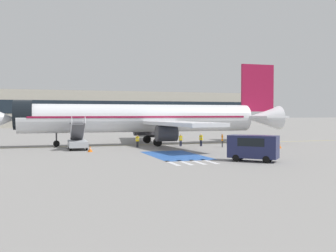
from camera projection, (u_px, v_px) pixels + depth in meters
name	position (u px, v px, depth m)	size (l,w,h in m)	color
ground_plane	(155.00, 145.00, 55.06)	(600.00, 600.00, 0.00)	gray
apron_leadline_yellow	(141.00, 145.00, 54.74)	(0.20, 76.36, 0.01)	gold
apron_stand_patch_blue	(175.00, 155.00, 41.05)	(5.20, 9.79, 0.01)	#2856A8
apron_walkway_bar_0	(172.00, 163.00, 34.58)	(0.44, 3.60, 0.01)	silver
apron_walkway_bar_1	(185.00, 163.00, 34.96)	(0.44, 3.60, 0.01)	silver
apron_walkway_bar_2	(197.00, 162.00, 35.34)	(0.44, 3.60, 0.01)	silver
apron_walkway_bar_3	(210.00, 162.00, 35.72)	(0.44, 3.60, 0.01)	silver
airliner	(145.00, 118.00, 54.81)	(42.41, 31.42, 11.82)	silver
boarding_stairs_forward	(78.00, 141.00, 47.88)	(2.34, 5.28, 4.04)	#ADB2BA
fuel_tanker	(153.00, 126.00, 76.55)	(4.09, 10.41, 3.70)	#38383D
service_van_1	(253.00, 146.00, 35.86)	(4.41, 4.38, 2.38)	#1E234C
ground_crew_0	(222.00, 140.00, 51.00)	(0.40, 0.49, 1.72)	#2D2D33
ground_crew_1	(137.00, 140.00, 50.63)	(0.47, 0.46, 1.62)	#2D2D33
ground_crew_2	(201.00, 139.00, 52.49)	(0.47, 0.46, 1.68)	#191E38
ground_crew_3	(181.00, 139.00, 52.57)	(0.43, 0.23, 1.60)	#191E38
traffic_cone_0	(280.00, 146.00, 49.44)	(0.49, 0.49, 0.54)	orange
traffic_cone_1	(90.00, 149.00, 44.69)	(0.58, 0.58, 0.65)	orange
terminal_building	(113.00, 109.00, 132.19)	(95.41, 12.10, 11.65)	#B2AD9E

